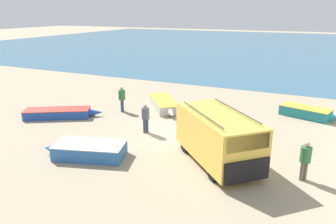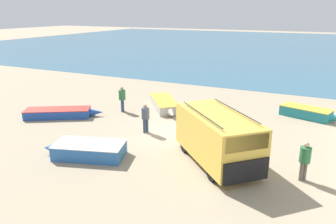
% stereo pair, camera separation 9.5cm
% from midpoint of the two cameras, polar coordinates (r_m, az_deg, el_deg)
% --- Properties ---
extents(ground_plane, '(200.00, 200.00, 0.00)m').
position_cam_midpoint_polar(ground_plane, '(18.61, 0.75, -3.60)').
color(ground_plane, gray).
extents(sea_water, '(120.00, 80.00, 0.01)m').
position_cam_midpoint_polar(sea_water, '(68.48, 19.84, 10.77)').
color(sea_water, '#33607A').
rests_on(sea_water, ground_plane).
extents(parked_van, '(4.93, 4.95, 2.43)m').
position_cam_midpoint_polar(parked_van, '(14.80, 8.80, -4.23)').
color(parked_van, gold).
rests_on(parked_van, ground_plane).
extents(fishing_rowboat_0, '(3.75, 4.39, 0.63)m').
position_cam_midpoint_polar(fishing_rowboat_0, '(23.01, -0.48, 1.36)').
color(fishing_rowboat_0, '#ADA89E').
rests_on(fishing_rowboat_0, ground_plane).
extents(fishing_rowboat_1, '(4.72, 3.30, 0.56)m').
position_cam_midpoint_polar(fishing_rowboat_1, '(22.28, -18.10, -0.15)').
color(fishing_rowboat_1, '#234CA3').
rests_on(fishing_rowboat_1, ground_plane).
extents(fishing_rowboat_2, '(3.81, 2.09, 0.66)m').
position_cam_midpoint_polar(fishing_rowboat_2, '(22.92, 23.32, -0.12)').
color(fishing_rowboat_2, '#1E757F').
rests_on(fishing_rowboat_2, ground_plane).
extents(fishing_rowboat_3, '(4.08, 2.47, 0.68)m').
position_cam_midpoint_polar(fishing_rowboat_3, '(15.99, -13.79, -6.43)').
color(fishing_rowboat_3, '#2D66AD').
rests_on(fishing_rowboat_3, ground_plane).
extents(fisherman_0, '(0.44, 0.44, 1.68)m').
position_cam_midpoint_polar(fisherman_0, '(14.32, 22.91, -7.34)').
color(fisherman_0, '#5B564C').
rests_on(fisherman_0, ground_plane).
extents(fisherman_1, '(0.45, 0.45, 1.73)m').
position_cam_midpoint_polar(fisherman_1, '(22.37, -7.87, 2.64)').
color(fisherman_1, navy).
rests_on(fisherman_1, ground_plane).
extents(fisherman_2, '(0.44, 0.44, 1.67)m').
position_cam_midpoint_polar(fisherman_2, '(18.35, -3.80, -0.63)').
color(fisherman_2, navy).
rests_on(fisherman_2, ground_plane).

